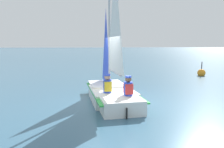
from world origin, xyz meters
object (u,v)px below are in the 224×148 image
(sailor_crew, at_px, (128,91))
(sailor_helm, at_px, (107,89))
(sailboat_main, at_px, (112,84))
(buoy_marker, at_px, (201,73))

(sailor_crew, bearing_deg, sailor_helm, 45.72)
(sailboat_main, xyz_separation_m, sailor_helm, (0.54, -0.24, -0.05))
(sailor_helm, distance_m, buoy_marker, 9.99)
(sailboat_main, bearing_deg, sailor_helm, 150.94)
(sailboat_main, height_order, sailor_helm, sailboat_main)
(sailboat_main, bearing_deg, sailor_crew, -163.82)
(sailor_crew, distance_m, buoy_marker, 9.90)
(sailboat_main, distance_m, sailor_crew, 1.16)
(sailor_helm, relative_size, sailor_crew, 1.00)
(sailor_crew, bearing_deg, buoy_marker, -48.00)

